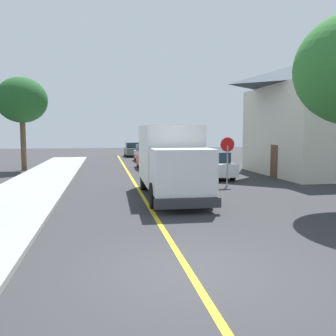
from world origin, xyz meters
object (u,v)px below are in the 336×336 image
(box_truck, at_px, (170,158))
(parked_van_across, at_px, (214,166))
(parked_car_mid, at_px, (150,159))
(stop_sign, at_px, (227,152))
(parked_car_far, at_px, (145,153))
(street_tree_down_block, at_px, (22,101))
(parked_car_furthest, at_px, (133,150))
(parked_car_near, at_px, (168,165))

(box_truck, relative_size, parked_van_across, 1.63)
(parked_car_mid, relative_size, stop_sign, 1.67)
(parked_car_far, distance_m, street_tree_down_block, 13.00)
(box_truck, distance_m, parked_car_mid, 12.38)
(parked_car_furthest, bearing_deg, parked_car_near, -88.13)
(stop_sign, height_order, street_tree_down_block, street_tree_down_block)
(parked_car_far, bearing_deg, street_tree_down_block, -145.73)
(box_truck, height_order, parked_car_far, box_truck)
(box_truck, relative_size, parked_car_near, 1.62)
(box_truck, relative_size, street_tree_down_block, 1.03)
(parked_car_furthest, xyz_separation_m, parked_van_across, (3.49, -21.22, 0.00))
(parked_car_furthest, bearing_deg, stop_sign, -82.75)
(box_truck, xyz_separation_m, parked_car_mid, (0.63, 12.33, -0.97))
(parked_car_mid, bearing_deg, box_truck, -92.94)
(parked_car_far, distance_m, stop_sign, 17.45)
(box_truck, distance_m, parked_van_across, 7.18)
(parked_van_across, distance_m, stop_sign, 3.65)
(parked_van_across, height_order, stop_sign, stop_sign)
(parked_car_far, relative_size, street_tree_down_block, 0.63)
(stop_sign, bearing_deg, parked_car_mid, 106.68)
(box_truck, distance_m, stop_sign, 4.35)
(street_tree_down_block, bearing_deg, parked_van_across, -28.08)
(parked_car_near, xyz_separation_m, street_tree_down_block, (-10.11, 6.13, 4.49))
(parked_car_mid, bearing_deg, parked_car_far, 86.47)
(parked_car_mid, xyz_separation_m, parked_car_furthest, (-0.18, 14.81, 0.00))
(parked_car_far, bearing_deg, box_truck, -93.16)
(parked_car_near, xyz_separation_m, parked_car_far, (-0.03, 13.00, 0.00))
(parked_car_furthest, distance_m, street_tree_down_block, 17.73)
(stop_sign, distance_m, street_tree_down_block, 16.66)
(parked_car_furthest, bearing_deg, parked_car_mid, -89.29)
(parked_car_mid, distance_m, stop_sign, 10.36)
(box_truck, relative_size, stop_sign, 2.73)
(parked_van_across, relative_size, street_tree_down_block, 0.63)
(parked_car_near, relative_size, parked_car_furthest, 1.01)
(parked_car_mid, bearing_deg, street_tree_down_block, 177.03)
(parked_car_near, relative_size, parked_car_far, 1.01)
(parked_car_far, height_order, street_tree_down_block, street_tree_down_block)
(parked_car_near, distance_m, parked_car_far, 13.00)
(parked_van_across, bearing_deg, parked_car_far, 101.70)
(parked_car_far, xyz_separation_m, stop_sign, (2.50, -17.24, 1.06))
(parked_car_near, height_order, stop_sign, stop_sign)
(parked_car_far, relative_size, stop_sign, 1.68)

